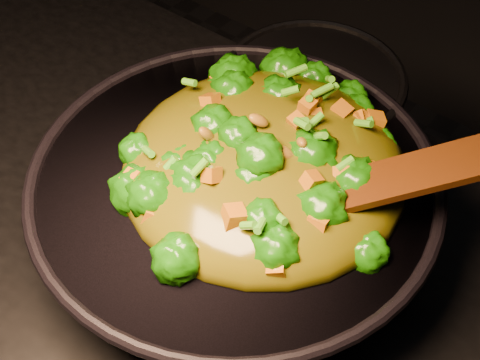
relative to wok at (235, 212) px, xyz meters
The scene contains 4 objects.
wok is the anchor object (origin of this frame).
stir_fry 0.13m from the wok, 50.77° to the left, with size 0.33×0.33×0.11m, color #186207, non-canonical shape.
spatula 0.20m from the wok, 16.35° to the left, with size 0.34×0.05×0.01m, color #371606.
back_pot 0.21m from the wok, 97.24° to the left, with size 0.24×0.24×0.14m, color black.
Camera 1 is at (0.41, -0.28, 1.61)m, focal length 50.00 mm.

